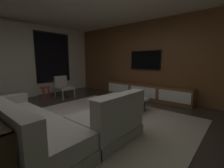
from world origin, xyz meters
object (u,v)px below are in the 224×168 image
Objects in this scene: sectional_couch at (48,126)px; coffee_table at (119,105)px; accent_chair_near_window at (63,86)px; mounted_tv at (145,60)px; media_console at (147,92)px; book_stack_on_coffee_table at (112,97)px; side_stool at (45,89)px.

coffee_table is at bearing 2.04° from sectional_couch.
coffee_table is 1.49× the size of accent_chair_near_window.
accent_chair_near_window is 3.08m from mounted_tv.
accent_chair_near_window reaches higher than media_console.
accent_chair_near_window is (0.08, 2.39, 0.04)m from book_stack_on_coffee_table.
accent_chair_near_window reaches higher than coffee_table.
sectional_couch reaches higher than side_stool.
accent_chair_near_window is (1.89, 2.57, 0.14)m from sectional_couch.
side_stool is 0.15× the size of media_console.
sectional_couch is at bearing -174.24° from book_stack_on_coffee_table.
mounted_tv is (3.82, 0.35, 1.06)m from sectional_couch.
accent_chair_near_window is at bearing 88.04° from book_stack_on_coffee_table.
mounted_tv reaches higher than side_stool.
mounted_tv is at bearing 5.19° from sectional_couch.
coffee_table is 4.51× the size of book_stack_on_coffee_table.
sectional_couch is 3.64m from media_console.
mounted_tv is (2.55, -2.31, 0.98)m from side_stool.
sectional_couch is at bearing -115.49° from side_stool.
media_console is (3.64, 0.15, -0.04)m from sectional_couch.
side_stool is (-0.62, 0.09, -0.06)m from accent_chair_near_window.
accent_chair_near_window is at bearing 53.68° from sectional_couch.
book_stack_on_coffee_table is (-0.14, 0.11, 0.20)m from coffee_table.
media_console is 1.13m from mounted_tv.
media_console reaches higher than coffee_table.
mounted_tv reaches higher than sectional_couch.
accent_chair_near_window is 0.68× the size of mounted_tv.
media_console reaches higher than side_stool.
side_stool is 3.45m from media_console.
coffee_table is at bearing -88.61° from accent_chair_near_window.
book_stack_on_coffee_table is 0.08× the size of media_console.
media_console is (1.69, 0.08, 0.06)m from coffee_table.
sectional_couch is at bearing -174.81° from mounted_tv.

